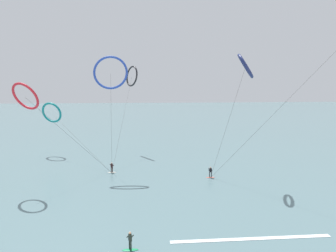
{
  "coord_description": "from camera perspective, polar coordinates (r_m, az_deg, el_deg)",
  "views": [
    {
      "loc": [
        -3.13,
        -12.83,
        14.36
      ],
      "look_at": [
        0.0,
        23.87,
        9.0
      ],
      "focal_mm": 31.03,
      "sensor_mm": 36.0,
      "label": 1
    }
  ],
  "objects": [
    {
      "name": "kite_cobalt",
      "position": [
        47.23,
        -11.22,
        10.27
      ],
      "size": [
        5.45,
        1.76,
        18.81
      ],
      "rotation": [
        0.0,
        0.0,
        6.27
      ],
      "color": "#2647B7",
      "rests_on": "ground"
    },
    {
      "name": "surfer_coral",
      "position": [
        45.56,
        8.33,
        -9.1
      ],
      "size": [
        1.4,
        0.6,
        1.7
      ],
      "rotation": [
        0.0,
        0.0,
        3.04
      ],
      "color": "#EA7260",
      "rests_on": "ground"
    },
    {
      "name": "surfer_emerald",
      "position": [
        27.17,
        -7.44,
        -21.68
      ],
      "size": [
        1.4,
        0.71,
        1.7
      ],
      "rotation": [
        0.0,
        0.0,
        2.08
      ],
      "color": "#199351",
      "rests_on": "ground"
    },
    {
      "name": "wave_crest_mid",
      "position": [
        29.95,
        16.07,
        -20.59
      ],
      "size": [
        15.19,
        0.59,
        0.12
      ],
      "primitive_type": "cube",
      "rotation": [
        0.0,
        0.0,
        -0.01
      ],
      "color": "white",
      "rests_on": "ground"
    },
    {
      "name": "kite_crimson",
      "position": [
        42.93,
        -26.2,
        5.23
      ],
      "size": [
        12.66,
        8.1,
        14.62
      ],
      "rotation": [
        0.0,
        0.0,
        2.67
      ],
      "color": "red",
      "rests_on": "ground"
    },
    {
      "name": "kite_charcoal",
      "position": [
        62.51,
        -7.13,
        9.68
      ],
      "size": [
        4.47,
        18.43,
        18.17
      ],
      "rotation": [
        0.0,
        0.0,
        5.27
      ],
      "color": "black",
      "rests_on": "ground"
    },
    {
      "name": "sea_water",
      "position": [
        122.58,
        -3.38,
        1.56
      ],
      "size": [
        400.0,
        200.0,
        0.08
      ],
      "primitive_type": "cube",
      "color": "slate",
      "rests_on": "ground"
    },
    {
      "name": "kite_navy",
      "position": [
        43.58,
        14.97,
        11.3
      ],
      "size": [
        6.27,
        4.63,
        18.69
      ],
      "rotation": [
        0.0,
        0.0,
        1.24
      ],
      "color": "navy",
      "rests_on": "ground"
    },
    {
      "name": "kite_teal",
      "position": [
        63.1,
        -21.88,
        2.45
      ],
      "size": [
        15.57,
        15.38,
        10.77
      ],
      "rotation": [
        0.0,
        0.0,
        2.81
      ],
      "color": "teal",
      "rests_on": "ground"
    },
    {
      "name": "surfer_ivory",
      "position": [
        48.4,
        -10.99,
        -8.12
      ],
      "size": [
        1.4,
        0.73,
        1.7
      ],
      "rotation": [
        0.0,
        0.0,
        4.06
      ],
      "color": "silver",
      "rests_on": "ground"
    }
  ]
}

